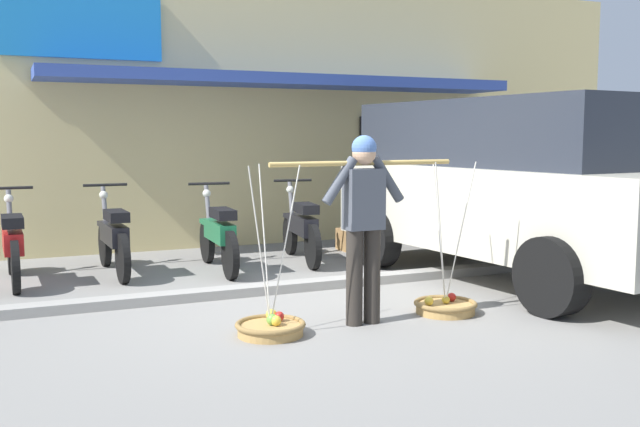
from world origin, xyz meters
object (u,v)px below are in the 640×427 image
object	(u,v)px
fruit_basket_left_side	(445,305)
motorcycle_end_of_row	(301,228)
fruit_vendor	(364,216)
motorcycle_second_in_row	(113,238)
wooden_crate	(354,239)
motorcycle_nearest_shop	(13,245)
motorcycle_third_in_row	(218,235)
fruit_basket_right_side	(271,326)
parked_truck	(513,184)

from	to	relation	value
fruit_basket_left_side	motorcycle_end_of_row	xyz separation A→B (m)	(-0.18, 3.16, 0.38)
fruit_vendor	motorcycle_second_in_row	distance (m)	3.74
wooden_crate	fruit_vendor	bearing A→B (deg)	-115.52
motorcycle_nearest_shop	motorcycle_second_in_row	world-z (taller)	same
motorcycle_second_in_row	wooden_crate	xyz separation A→B (m)	(3.54, 0.54, -0.29)
motorcycle_end_of_row	motorcycle_third_in_row	bearing A→B (deg)	-170.95
motorcycle_second_in_row	wooden_crate	bearing A→B (deg)	8.66
fruit_basket_left_side	motorcycle_second_in_row	xyz separation A→B (m)	(-2.62, 3.26, 0.38)
fruit_basket_right_side	wooden_crate	bearing A→B (deg)	54.71
motorcycle_second_in_row	wooden_crate	distance (m)	3.60
fruit_basket_left_side	parked_truck	distance (m)	2.23
fruit_basket_left_side	motorcycle_third_in_row	distance (m)	3.30
motorcycle_nearest_shop	fruit_vendor	bearing A→B (deg)	-48.18
motorcycle_nearest_shop	wooden_crate	xyz separation A→B (m)	(4.67, 0.63, -0.29)
motorcycle_third_in_row	fruit_basket_right_side	bearing A→B (deg)	-97.71
motorcycle_nearest_shop	motorcycle_third_in_row	size ratio (longest dim) A/B	1.00
motorcycle_nearest_shop	wooden_crate	distance (m)	4.73
fruit_basket_left_side	fruit_basket_right_side	size ratio (longest dim) A/B	1.00
fruit_vendor	motorcycle_end_of_row	world-z (taller)	fruit_vendor
fruit_basket_right_side	parked_truck	distance (m)	3.76
motorcycle_nearest_shop	parked_truck	size ratio (longest dim) A/B	0.37
motorcycle_second_in_row	motorcycle_end_of_row	world-z (taller)	same
fruit_basket_left_side	motorcycle_third_in_row	xyz separation A→B (m)	(-1.38, 2.97, 0.38)
fruit_basket_right_side	motorcycle_third_in_row	distance (m)	3.07
motorcycle_third_in_row	fruit_vendor	bearing A→B (deg)	-80.80
fruit_vendor	motorcycle_second_in_row	size ratio (longest dim) A/B	0.99
fruit_vendor	fruit_basket_right_side	xyz separation A→B (m)	(-0.89, -0.02, -0.90)
fruit_basket_right_side	motorcycle_third_in_row	xyz separation A→B (m)	(0.41, 3.01, 0.38)
motorcycle_nearest_shop	motorcycle_end_of_row	bearing A→B (deg)	0.01
motorcycle_second_in_row	motorcycle_third_in_row	xyz separation A→B (m)	(1.24, -0.28, 0.00)
motorcycle_end_of_row	fruit_basket_right_side	bearing A→B (deg)	-116.65
motorcycle_second_in_row	wooden_crate	size ratio (longest dim) A/B	4.14
fruit_basket_left_side	motorcycle_end_of_row	world-z (taller)	fruit_basket_left_side
fruit_vendor	motorcycle_nearest_shop	world-z (taller)	fruit_vendor
fruit_basket_left_side	parked_truck	world-z (taller)	parked_truck
fruit_basket_left_side	parked_truck	bearing A→B (deg)	33.54
fruit_vendor	motorcycle_nearest_shop	distance (m)	4.31
fruit_basket_left_side	motorcycle_third_in_row	size ratio (longest dim) A/B	0.80
motorcycle_second_in_row	parked_truck	world-z (taller)	parked_truck
motorcycle_nearest_shop	fruit_basket_left_side	bearing A→B (deg)	-40.17
fruit_basket_right_side	wooden_crate	world-z (taller)	fruit_basket_right_side
fruit_basket_left_side	wooden_crate	size ratio (longest dim) A/B	3.30
motorcycle_end_of_row	wooden_crate	size ratio (longest dim) A/B	4.12
motorcycle_nearest_shop	motorcycle_second_in_row	distance (m)	1.13
parked_truck	wooden_crate	bearing A→B (deg)	104.70
fruit_vendor	motorcycle_end_of_row	size ratio (longest dim) A/B	0.99
motorcycle_second_in_row	motorcycle_third_in_row	bearing A→B (deg)	-12.98
parked_truck	fruit_basket_left_side	bearing A→B (deg)	-146.46
motorcycle_end_of_row	parked_truck	bearing A→B (deg)	-48.79
parked_truck	motorcycle_end_of_row	bearing A→B (deg)	131.21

